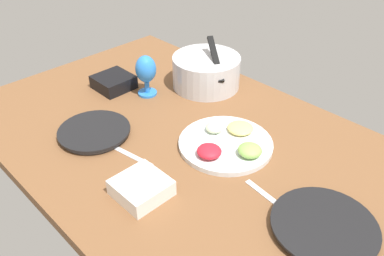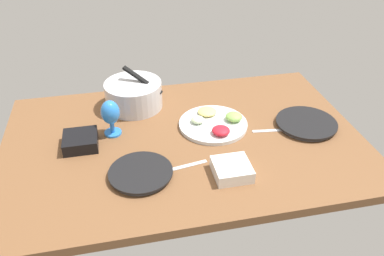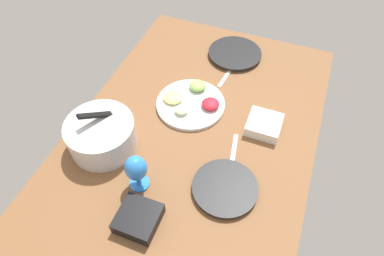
% 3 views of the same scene
% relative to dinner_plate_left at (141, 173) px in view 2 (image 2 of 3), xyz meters
% --- Properties ---
extents(ground_plane, '(1.60, 1.04, 0.04)m').
position_rel_dinner_plate_left_xyz_m(ground_plane, '(0.21, 0.22, -0.03)').
color(ground_plane, brown).
extents(dinner_plate_left, '(0.26, 0.26, 0.02)m').
position_rel_dinner_plate_left_xyz_m(dinner_plate_left, '(0.00, 0.00, 0.00)').
color(dinner_plate_left, '#4C4C51').
rests_on(dinner_plate_left, ground_plane).
extents(dinner_plate_right, '(0.28, 0.28, 0.02)m').
position_rel_dinner_plate_left_xyz_m(dinner_plate_right, '(0.80, 0.20, -0.00)').
color(dinner_plate_right, '#4C4C51').
rests_on(dinner_plate_right, ground_plane).
extents(mixing_bowl, '(0.28, 0.28, 0.20)m').
position_rel_dinner_plate_left_xyz_m(mixing_bowl, '(0.02, 0.54, 0.06)').
color(mixing_bowl, silver).
rests_on(mixing_bowl, ground_plane).
extents(fruit_platter, '(0.32, 0.32, 0.05)m').
position_rel_dinner_plate_left_xyz_m(fruit_platter, '(0.38, 0.28, 0.00)').
color(fruit_platter, silver).
rests_on(fruit_platter, ground_plane).
extents(hurricane_glass_blue, '(0.08, 0.08, 0.17)m').
position_rel_dinner_plate_left_xyz_m(hurricane_glass_blue, '(-0.10, 0.32, 0.09)').
color(hurricane_glass_blue, '#2C7DE2').
rests_on(hurricane_glass_blue, ground_plane).
extents(square_bowl_white, '(0.14, 0.14, 0.05)m').
position_rel_dinner_plate_left_xyz_m(square_bowl_white, '(0.35, -0.07, 0.02)').
color(square_bowl_white, white).
rests_on(square_bowl_white, ground_plane).
extents(square_bowl_black, '(0.15, 0.15, 0.05)m').
position_rel_dinner_plate_left_xyz_m(square_bowl_black, '(-0.24, 0.25, 0.02)').
color(square_bowl_black, black).
rests_on(square_bowl_black, ground_plane).
extents(fork_by_left_plate, '(0.18, 0.05, 0.01)m').
position_rel_dinner_plate_left_xyz_m(fork_by_left_plate, '(0.19, 0.02, -0.01)').
color(fork_by_left_plate, silver).
rests_on(fork_by_left_plate, ground_plane).
extents(fork_by_right_plate, '(0.18, 0.04, 0.01)m').
position_rel_dinner_plate_left_xyz_m(fork_by_right_plate, '(0.62, 0.19, -0.01)').
color(fork_by_right_plate, silver).
rests_on(fork_by_right_plate, ground_plane).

